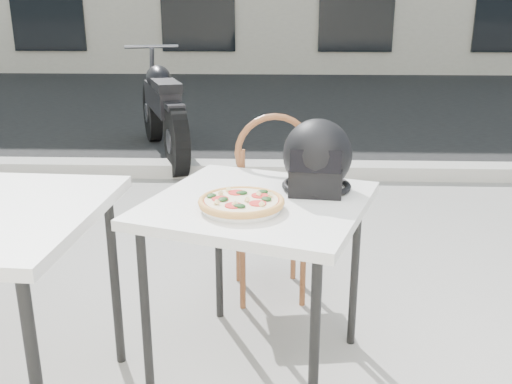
{
  "coord_description": "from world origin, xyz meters",
  "views": [
    {
      "loc": [
        0.06,
        -1.84,
        1.42
      ],
      "look_at": [
        -0.02,
        0.12,
        0.79
      ],
      "focal_mm": 40.0,
      "sensor_mm": 36.0,
      "label": 1
    }
  ],
  "objects_px": {
    "cafe_table_main": "(258,216)",
    "pizza": "(241,201)",
    "motorcycle": "(162,110)",
    "helmet": "(317,159)",
    "plate": "(241,207)",
    "cafe_chair_main": "(272,199)"
  },
  "relations": [
    {
      "from": "plate",
      "to": "helmet",
      "type": "relative_size",
      "value": 1.08
    },
    {
      "from": "plate",
      "to": "cafe_chair_main",
      "type": "xyz_separation_m",
      "value": [
        0.1,
        0.7,
        -0.2
      ]
    },
    {
      "from": "cafe_table_main",
      "to": "plate",
      "type": "bearing_deg",
      "value": -116.0
    },
    {
      "from": "plate",
      "to": "pizza",
      "type": "distance_m",
      "value": 0.02
    },
    {
      "from": "plate",
      "to": "motorcycle",
      "type": "distance_m",
      "value": 3.75
    },
    {
      "from": "cafe_chair_main",
      "to": "motorcycle",
      "type": "height_order",
      "value": "motorcycle"
    },
    {
      "from": "cafe_table_main",
      "to": "helmet",
      "type": "height_order",
      "value": "helmet"
    },
    {
      "from": "motorcycle",
      "to": "helmet",
      "type": "bearing_deg",
      "value": -89.04
    },
    {
      "from": "cafe_table_main",
      "to": "pizza",
      "type": "height_order",
      "value": "pizza"
    },
    {
      "from": "plate",
      "to": "motorcycle",
      "type": "bearing_deg",
      "value": 105.67
    },
    {
      "from": "cafe_table_main",
      "to": "motorcycle",
      "type": "bearing_deg",
      "value": 107.0
    },
    {
      "from": "cafe_table_main",
      "to": "motorcycle",
      "type": "xyz_separation_m",
      "value": [
        -1.07,
        3.49,
        -0.21
      ]
    },
    {
      "from": "pizza",
      "to": "motorcycle",
      "type": "xyz_separation_m",
      "value": [
        -1.01,
        3.6,
        -0.3
      ]
    },
    {
      "from": "cafe_table_main",
      "to": "cafe_chair_main",
      "type": "relative_size",
      "value": 1.01
    },
    {
      "from": "pizza",
      "to": "cafe_chair_main",
      "type": "height_order",
      "value": "cafe_chair_main"
    },
    {
      "from": "plate",
      "to": "pizza",
      "type": "relative_size",
      "value": 0.83
    },
    {
      "from": "cafe_chair_main",
      "to": "cafe_table_main",
      "type": "bearing_deg",
      "value": 78.1
    },
    {
      "from": "cafe_chair_main",
      "to": "motorcycle",
      "type": "distance_m",
      "value": 3.1
    },
    {
      "from": "cafe_table_main",
      "to": "pizza",
      "type": "bearing_deg",
      "value": -116.06
    },
    {
      "from": "pizza",
      "to": "plate",
      "type": "bearing_deg",
      "value": -84.09
    },
    {
      "from": "pizza",
      "to": "helmet",
      "type": "relative_size",
      "value": 1.29
    },
    {
      "from": "helmet",
      "to": "pizza",
      "type": "bearing_deg",
      "value": -132.64
    }
  ]
}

